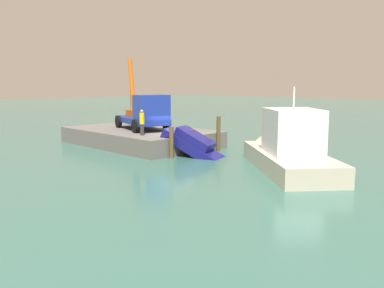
{
  "coord_description": "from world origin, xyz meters",
  "views": [
    {
      "loc": [
        22.8,
        -20.25,
        4.98
      ],
      "look_at": [
        2.33,
        -0.33,
        0.75
      ],
      "focal_mm": 39.2,
      "sensor_mm": 36.0,
      "label": 1
    }
  ],
  "objects_px": {
    "crane_truck": "(145,113)",
    "dock_worker": "(142,122)",
    "moored_yacht": "(282,155)",
    "salvaged_car": "(195,145)"
  },
  "relations": [
    {
      "from": "salvaged_car",
      "to": "moored_yacht",
      "type": "bearing_deg",
      "value": 14.77
    },
    {
      "from": "crane_truck",
      "to": "dock_worker",
      "type": "distance_m",
      "value": 3.32
    },
    {
      "from": "dock_worker",
      "to": "salvaged_car",
      "type": "relative_size",
      "value": 0.38
    },
    {
      "from": "crane_truck",
      "to": "salvaged_car",
      "type": "distance_m",
      "value": 6.37
    },
    {
      "from": "crane_truck",
      "to": "salvaged_car",
      "type": "xyz_separation_m",
      "value": [
        6.07,
        -0.53,
        -1.88
      ]
    },
    {
      "from": "salvaged_car",
      "to": "moored_yacht",
      "type": "xyz_separation_m",
      "value": [
        5.89,
        1.55,
        -0.12
      ]
    },
    {
      "from": "salvaged_car",
      "to": "dock_worker",
      "type": "bearing_deg",
      "value": -155.24
    },
    {
      "from": "crane_truck",
      "to": "moored_yacht",
      "type": "xyz_separation_m",
      "value": [
        11.96,
        1.03,
        -2.01
      ]
    },
    {
      "from": "crane_truck",
      "to": "dock_worker",
      "type": "bearing_deg",
      "value": -41.72
    },
    {
      "from": "crane_truck",
      "to": "dock_worker",
      "type": "xyz_separation_m",
      "value": [
        2.46,
        -2.19,
        -0.44
      ]
    }
  ]
}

